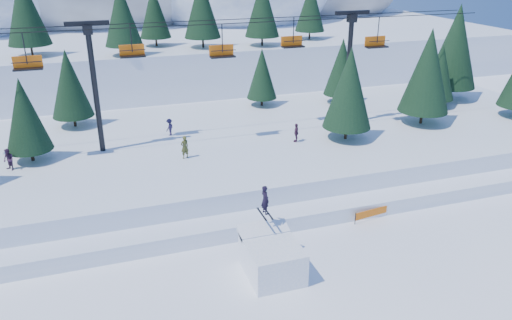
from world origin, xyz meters
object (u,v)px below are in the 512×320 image
object	(u,v)px
banner_far	(390,195)
banner_near	(372,213)
jump_kicker	(271,256)
chairlift	(216,59)

from	to	relation	value
banner_far	banner_near	bearing A→B (deg)	-144.00
jump_kicker	banner_near	distance (m)	9.58
chairlift	banner_far	size ratio (longest dim) A/B	16.08
chairlift	banner_near	bearing A→B (deg)	-60.01
banner_near	banner_far	bearing A→B (deg)	36.00
jump_kicker	chairlift	size ratio (longest dim) A/B	0.11
chairlift	banner_near	size ratio (longest dim) A/B	16.24
chairlift	jump_kicker	bearing A→B (deg)	-94.10
banner_near	banner_far	world-z (taller)	same
chairlift	banner_far	distance (m)	17.62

